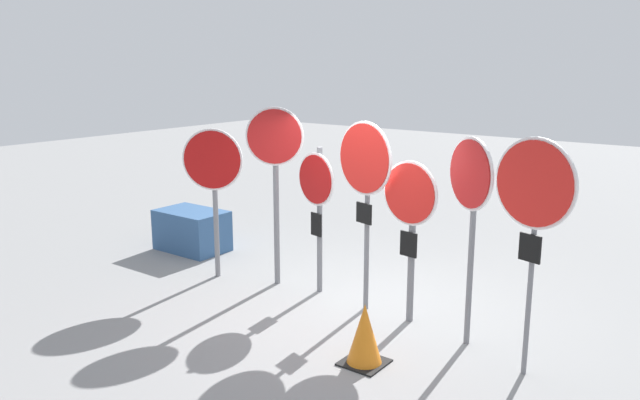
{
  "coord_description": "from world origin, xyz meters",
  "views": [
    {
      "loc": [
        4.17,
        -6.38,
        3.19
      ],
      "look_at": [
        -0.57,
        0.0,
        1.43
      ],
      "focal_mm": 35.0,
      "sensor_mm": 36.0,
      "label": 1
    }
  ],
  "objects": [
    {
      "name": "ground_plane",
      "position": [
        0.0,
        0.0,
        0.0
      ],
      "size": [
        40.0,
        40.0,
        0.0
      ],
      "primitive_type": "plane",
      "color": "gray"
    },
    {
      "name": "stop_sign_0",
      "position": [
        -2.44,
        -0.11,
        1.62
      ],
      "size": [
        0.81,
        0.46,
        2.26
      ],
      "rotation": [
        0.0,
        0.0,
        0.5
      ],
      "color": "slate",
      "rests_on": "ground"
    },
    {
      "name": "stop_sign_1",
      "position": [
        -1.5,
        0.2,
        1.83
      ],
      "size": [
        0.71,
        0.45,
        2.59
      ],
      "rotation": [
        0.0,
        0.0,
        0.55
      ],
      "color": "slate",
      "rests_on": "ground"
    },
    {
      "name": "stop_sign_2",
      "position": [
        -0.84,
        0.3,
        1.41
      ],
      "size": [
        0.71,
        0.21,
        2.06
      ],
      "rotation": [
        0.0,
        0.0,
        -0.24
      ],
      "color": "slate",
      "rests_on": "ground"
    },
    {
      "name": "stop_sign_3",
      "position": [
        0.03,
        0.14,
        1.82
      ],
      "size": [
        0.91,
        0.27,
        2.48
      ],
      "rotation": [
        0.0,
        0.0,
        -0.26
      ],
      "color": "slate",
      "rests_on": "ground"
    },
    {
      "name": "stop_sign_4",
      "position": [
        0.68,
        0.14,
        1.41
      ],
      "size": [
        0.78,
        0.19,
        2.05
      ],
      "rotation": [
        0.0,
        0.0,
        -0.15
      ],
      "color": "slate",
      "rests_on": "ground"
    },
    {
      "name": "stop_sign_5",
      "position": [
        1.51,
        -0.03,
        1.78
      ],
      "size": [
        0.69,
        0.47,
        2.41
      ],
      "rotation": [
        0.0,
        0.0,
        -0.58
      ],
      "color": "slate",
      "rests_on": "ground"
    },
    {
      "name": "stop_sign_6",
      "position": [
        2.3,
        -0.35,
        1.88
      ],
      "size": [
        0.88,
        0.29,
        2.49
      ],
      "rotation": [
        0.0,
        0.0,
        -0.29
      ],
      "color": "slate",
      "rests_on": "ground"
    },
    {
      "name": "traffic_cone_0",
      "position": [
        0.85,
        -1.11,
        0.34
      ],
      "size": [
        0.46,
        0.46,
        0.68
      ],
      "color": "black",
      "rests_on": "ground"
    },
    {
      "name": "storage_crate",
      "position": [
        -3.8,
        0.63,
        0.35
      ],
      "size": [
        1.2,
        0.77,
        0.7
      ],
      "color": "#335684",
      "rests_on": "ground"
    }
  ]
}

